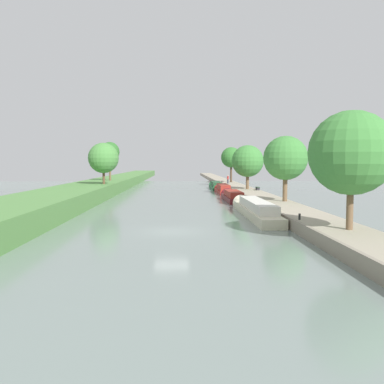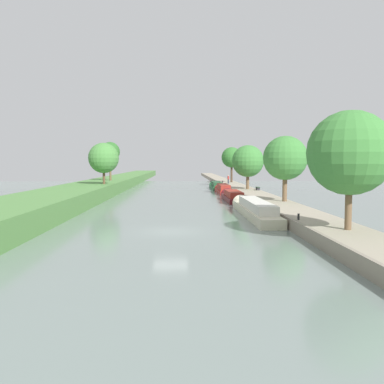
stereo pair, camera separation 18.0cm
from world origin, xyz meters
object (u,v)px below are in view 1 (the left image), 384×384
at_px(narrowboat_red, 223,189).
at_px(narrowboat_green, 215,186).
at_px(narrowboat_cream, 254,209).
at_px(mooring_bollard_near, 300,217).
at_px(narrowboat_maroon, 232,196).
at_px(person_walking, 228,179).
at_px(park_bench, 258,188).
at_px(mooring_bollard_far, 222,182).

height_order(narrowboat_red, narrowboat_green, narrowboat_red).
height_order(narrowboat_cream, mooring_bollard_near, narrowboat_cream).
bearing_deg(narrowboat_cream, narrowboat_maroon, 90.10).
xyz_separation_m(person_walking, park_bench, (2.18, -19.30, -0.53)).
bearing_deg(narrowboat_red, narrowboat_green, 90.65).
bearing_deg(mooring_bollard_far, park_bench, -82.26).
xyz_separation_m(narrowboat_red, mooring_bollard_far, (1.67, 16.88, 0.47)).
height_order(narrowboat_cream, narrowboat_red, narrowboat_cream).
distance_m(narrowboat_maroon, park_bench, 8.72).
xyz_separation_m(narrowboat_red, mooring_bollard_near, (1.67, -37.13, 0.47)).
relative_size(narrowboat_cream, narrowboat_green, 1.49).
distance_m(narrowboat_cream, narrowboat_maroon, 15.81).
relative_size(narrowboat_green, mooring_bollard_near, 24.82).
height_order(narrowboat_green, mooring_bollard_far, narrowboat_green).
relative_size(person_walking, mooring_bollard_near, 3.69).
height_order(narrowboat_cream, park_bench, narrowboat_cream).
xyz_separation_m(narrowboat_maroon, mooring_bollard_near, (1.73, -24.44, 0.54)).
bearing_deg(narrowboat_green, park_bench, -74.19).
distance_m(narrowboat_cream, narrowboat_green, 40.14).
bearing_deg(narrowboat_maroon, park_bench, 56.81).
height_order(narrowboat_green, person_walking, person_walking).
bearing_deg(narrowboat_maroon, narrowboat_red, 89.73).
relative_size(narrowboat_cream, mooring_bollard_near, 36.94).
distance_m(narrowboat_maroon, mooring_bollard_far, 29.63).
distance_m(narrowboat_green, mooring_bollard_far, 5.57).
relative_size(narrowboat_red, mooring_bollard_near, 25.00).
xyz_separation_m(narrowboat_maroon, park_bench, (4.76, 7.28, 0.66)).
relative_size(narrowboat_red, person_walking, 6.78).
relative_size(person_walking, mooring_bollard_far, 3.69).
bearing_deg(person_walking, mooring_bollard_near, -90.95).
xyz_separation_m(narrowboat_green, person_walking, (2.65, 2.24, 1.18)).
height_order(narrowboat_green, park_bench, narrowboat_green).
distance_m(narrowboat_cream, mooring_bollard_near, 8.81).
bearing_deg(mooring_bollard_near, narrowboat_red, 92.57).
bearing_deg(narrowboat_red, mooring_bollard_far, 84.36).
bearing_deg(mooring_bollard_far, narrowboat_red, -95.64).
bearing_deg(park_bench, mooring_bollard_near, -95.46).
relative_size(narrowboat_red, mooring_bollard_far, 25.00).
bearing_deg(narrowboat_cream, person_walking, 86.56).
height_order(narrowboat_maroon, mooring_bollard_near, narrowboat_maroon).
height_order(narrowboat_red, park_bench, narrowboat_red).
relative_size(narrowboat_maroon, narrowboat_red, 0.99).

